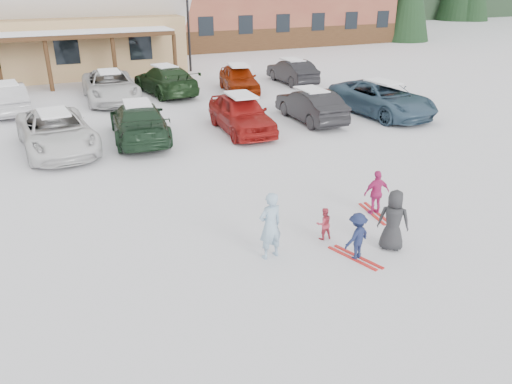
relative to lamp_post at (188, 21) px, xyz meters
name	(u,v)px	position (x,y,z in m)	size (l,w,h in m)	color
ground	(261,247)	(-5.43, -23.82, -3.24)	(160.00, 160.00, 0.00)	white
lamp_post	(188,21)	(0.00, 0.00, 0.00)	(0.50, 0.25, 5.69)	black
adult_skier	(270,226)	(-5.43, -24.31, -2.43)	(0.59, 0.39, 1.63)	#8FB0CB
toddler_red	(324,224)	(-3.84, -24.05, -2.83)	(0.41, 0.32, 0.83)	#C43A4C
child_navy	(357,236)	(-3.64, -25.17, -2.67)	(0.74, 0.43, 1.15)	#171F43
skis_child_navy	(355,257)	(-3.64, -25.17, -3.23)	(0.20, 1.40, 0.03)	red
child_magenta	(377,193)	(-1.82, -23.41, -2.61)	(0.74, 0.31, 1.27)	#BE266C
skis_child_magenta	(374,213)	(-1.82, -23.41, -3.23)	(0.20, 1.40, 0.03)	red
bystander_dark	(393,220)	(-2.61, -25.12, -2.49)	(0.73, 0.48, 1.50)	#27272A
parked_car_2	(57,132)	(-9.40, -14.17, -2.51)	(2.43, 5.26, 1.46)	silver
parked_car_3	(139,121)	(-6.33, -14.04, -2.50)	(2.07, 5.09, 1.48)	#1A311F
parked_car_4	(241,113)	(-2.21, -14.63, -2.46)	(1.84, 4.57, 1.56)	maroon
parked_car_5	(311,105)	(1.25, -14.34, -2.53)	(1.50, 4.31, 1.42)	black
parked_car_6	(382,98)	(4.83, -14.68, -2.47)	(2.56, 5.56, 1.54)	#354F64
parked_car_9	(8,98)	(-11.14, -7.36, -2.54)	(1.49, 4.26, 1.40)	#BCBBBF
parked_car_10	(111,86)	(-6.31, -6.79, -2.48)	(2.54, 5.52, 1.53)	silver
parked_car_11	(165,80)	(-3.31, -6.33, -2.47)	(2.15, 5.29, 1.54)	#193117
parked_car_12	(239,78)	(0.59, -7.36, -2.51)	(1.74, 4.32, 1.47)	maroon
parked_car_13	(292,71)	(4.43, -6.44, -2.54)	(1.48, 4.26, 1.40)	black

